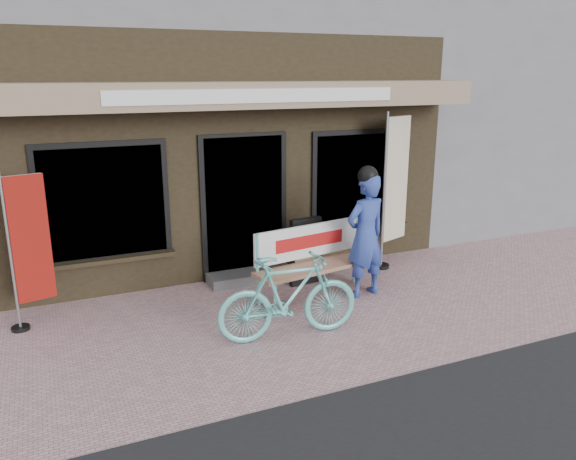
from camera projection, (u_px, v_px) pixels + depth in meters
name	position (u px, v px, depth m)	size (l,w,h in m)	color
ground	(299.00, 326.00, 6.97)	(70.00, 70.00, 0.00)	#C2949A
storefront	(189.00, 76.00, 10.54)	(7.00, 6.77, 6.00)	black
neighbor_right_near	(510.00, 83.00, 14.36)	(10.00, 7.00, 5.60)	slate
bench	(314.00, 256.00, 7.78)	(1.91, 0.76, 1.01)	#62C1BC
person	(366.00, 233.00, 7.74)	(0.69, 0.52, 1.85)	#2E45A0
bicycle	(289.00, 297.00, 6.56)	(0.48, 1.71, 1.03)	#62C1BC
nobori_red	(28.00, 248.00, 6.73)	(0.58, 0.26, 1.97)	gray
nobori_cream	(394.00, 188.00, 8.91)	(0.73, 0.39, 2.48)	gray
menu_stand	(306.00, 251.00, 8.25)	(0.51, 0.17, 1.01)	black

